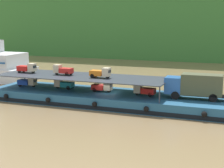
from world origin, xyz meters
TOP-DOWN VIEW (x-y plane):
  - ground_plane at (0.00, 0.00)m, footprint 400.00×400.00m
  - cargo_barge at (0.00, -0.02)m, footprint 32.82×8.65m
  - covered_lorry at (11.43, 0.18)m, footprint 7.90×2.47m
  - cargo_rack at (-3.80, 0.00)m, footprint 23.62×7.33m
  - mini_truck_lower_stern at (-12.46, -0.06)m, footprint 2.74×1.20m
  - mini_truck_lower_aft at (-6.74, 0.34)m, footprint 2.76×1.23m
  - mini_truck_lower_mid at (-0.83, 0.24)m, footprint 2.76×1.24m
  - mini_truck_lower_fore at (5.06, 0.04)m, footprint 2.79×1.29m
  - mini_truck_upper_stern at (-12.53, 0.05)m, footprint 2.74×1.20m
  - mini_truck_upper_mid at (-6.72, 0.10)m, footprint 2.77×1.25m
  - mini_truck_upper_fore at (-0.77, -0.47)m, footprint 2.77×1.25m

SIDE VIEW (x-z plane):
  - ground_plane at x=0.00m, z-range 0.00..0.00m
  - cargo_barge at x=0.00m, z-range 0.00..1.50m
  - mini_truck_lower_stern at x=-12.46m, z-range 1.50..2.88m
  - mini_truck_lower_aft at x=-6.74m, z-range 1.50..2.88m
  - mini_truck_lower_mid at x=-0.83m, z-range 1.50..2.88m
  - mini_truck_lower_fore at x=5.06m, z-range 1.50..2.88m
  - covered_lorry at x=11.43m, z-range 1.64..4.74m
  - cargo_rack at x=-3.80m, z-range 2.44..4.44m
  - mini_truck_upper_stern at x=-12.53m, z-range 3.50..4.88m
  - mini_truck_upper_mid at x=-6.72m, z-range 3.50..4.88m
  - mini_truck_upper_fore at x=-0.77m, z-range 3.50..4.88m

